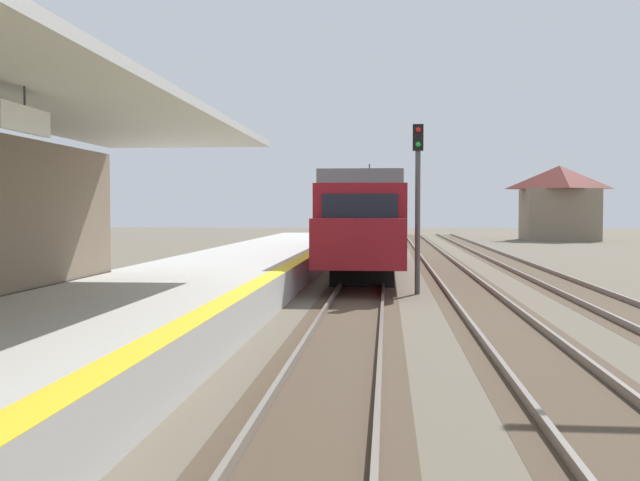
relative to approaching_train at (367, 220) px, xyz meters
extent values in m
cube|color=#B7B5AD|center=(-4.40, -15.93, -1.73)|extent=(5.00, 80.00, 0.90)
cube|color=yellow|center=(-2.15, -15.93, -1.27)|extent=(0.50, 80.00, 0.01)
cube|color=white|center=(-4.10, -21.68, 1.64)|extent=(0.08, 1.40, 0.36)
cylinder|color=#333333|center=(-4.10, -21.68, 1.96)|extent=(0.03, 0.03, 0.27)
cube|color=#4C3D2D|center=(0.00, -11.93, -2.17)|extent=(2.34, 120.00, 0.01)
cube|color=slate|center=(-0.72, -11.93, -2.09)|extent=(0.08, 120.00, 0.15)
cube|color=slate|center=(0.72, -11.93, -2.09)|extent=(0.08, 120.00, 0.15)
cube|color=#4C3D2D|center=(3.40, -11.93, -2.17)|extent=(2.34, 120.00, 0.01)
cube|color=slate|center=(2.68, -11.93, -2.09)|extent=(0.08, 120.00, 0.15)
cube|color=slate|center=(4.12, -11.93, -2.09)|extent=(0.08, 120.00, 0.15)
cube|color=#4C3D2D|center=(6.80, -11.93, -2.17)|extent=(2.34, 120.00, 0.01)
cube|color=slate|center=(6.08, -11.93, -2.09)|extent=(0.08, 120.00, 0.15)
cube|color=maroon|center=(0.00, 0.38, -0.11)|extent=(2.90, 18.00, 2.70)
cube|color=slate|center=(0.00, 0.38, 1.46)|extent=(2.67, 18.00, 0.44)
cube|color=black|center=(0.00, -8.64, 0.30)|extent=(2.32, 0.06, 1.21)
cube|color=maroon|center=(0.00, -9.42, -0.58)|extent=(2.78, 1.60, 1.49)
cube|color=black|center=(1.46, 0.38, 0.30)|extent=(0.04, 15.84, 0.86)
cylinder|color=#333333|center=(0.00, 3.98, 2.13)|extent=(0.06, 0.06, 0.90)
cube|color=black|center=(0.00, -5.47, -1.82)|extent=(2.17, 2.20, 0.72)
cube|color=black|center=(0.00, 6.23, -1.82)|extent=(2.17, 2.20, 0.72)
cylinder|color=#4C4C4C|center=(1.76, -8.40, 0.02)|extent=(0.16, 0.16, 4.40)
cube|color=black|center=(1.76, -8.40, 2.62)|extent=(0.32, 0.24, 0.80)
sphere|color=red|center=(1.76, -8.54, 2.84)|extent=(0.16, 0.16, 0.16)
sphere|color=green|center=(1.76, -8.54, 2.40)|extent=(0.16, 0.16, 0.16)
cube|color=#7F705B|center=(15.55, 34.36, 0.02)|extent=(6.00, 4.80, 4.40)
pyramid|color=maroon|center=(15.55, 34.36, 3.22)|extent=(6.60, 5.28, 2.00)
camera|label=1|loc=(0.82, -31.56, 0.41)|focal=42.13mm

